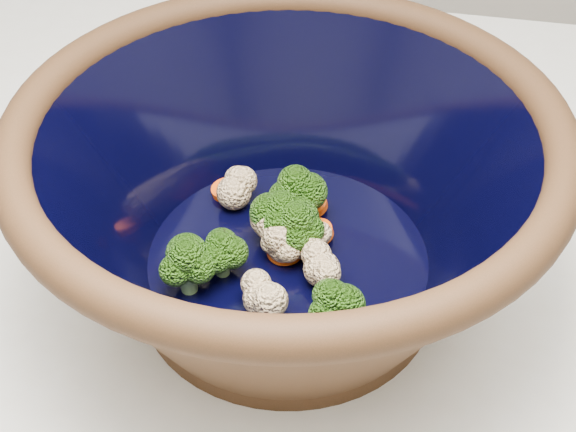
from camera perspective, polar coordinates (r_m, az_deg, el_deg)
The scene contains 2 objects.
mixing_bowl at distance 0.59m, azimuth 0.00°, elevation 1.21°, with size 0.48×0.48×0.17m.
vegetable_pile at distance 0.61m, azimuth -0.78°, elevation -1.21°, with size 0.15×0.16×0.06m.
Camera 1 is at (0.08, -0.33, 1.38)m, focal length 50.00 mm.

